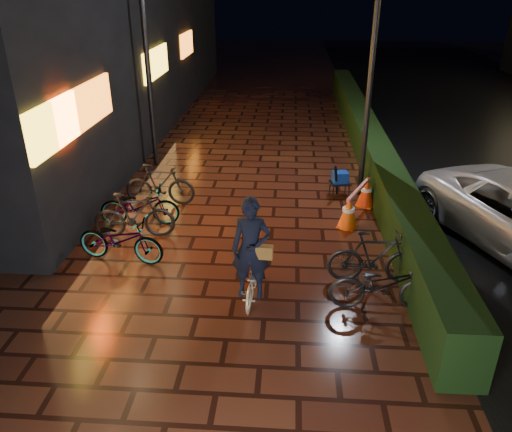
{
  "coord_description": "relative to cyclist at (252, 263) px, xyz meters",
  "views": [
    {
      "loc": [
        0.89,
        -7.19,
        5.06
      ],
      "look_at": [
        0.31,
        1.06,
        1.1
      ],
      "focal_mm": 35.0,
      "sensor_mm": 36.0,
      "label": 1
    }
  ],
  "objects": [
    {
      "name": "cyclist",
      "position": [
        0.0,
        0.0,
        0.0
      ],
      "size": [
        0.71,
        1.37,
        1.92
      ],
      "color": "silver",
      "rests_on": "ground"
    },
    {
      "name": "traffic_barrier",
      "position": [
        2.2,
        3.53,
        -0.36
      ],
      "size": [
        1.06,
        1.72,
        0.71
      ],
      "color": "#FF5C0D",
      "rests_on": "ground"
    },
    {
      "name": "cart_assembly",
      "position": [
        1.86,
        4.65,
        -0.23
      ],
      "size": [
        0.57,
        0.6,
        0.95
      ],
      "color": "black",
      "rests_on": "ground"
    },
    {
      "name": "parked_bikes_storefront",
      "position": [
        -2.66,
        2.42,
        -0.23
      ],
      "size": [
        1.94,
        3.44,
        1.03
      ],
      "color": "black",
      "rests_on": "ground"
    },
    {
      "name": "lamp_post_sf",
      "position": [
        -3.41,
        6.77,
        2.43
      ],
      "size": [
        0.54,
        0.15,
        5.72
      ],
      "color": "black",
      "rests_on": "ground"
    },
    {
      "name": "parked_bikes_hedge",
      "position": [
        2.18,
        0.26,
        -0.23
      ],
      "size": [
        1.78,
        1.38,
        1.03
      ],
      "color": "black",
      "rests_on": "ground"
    },
    {
      "name": "lamp_post_hedge",
      "position": [
        2.43,
        4.92,
        2.12
      ],
      "size": [
        0.49,
        0.24,
        5.16
      ],
      "color": "black",
      "rests_on": "ground"
    },
    {
      "name": "hedge",
      "position": [
        2.99,
        7.99,
        -0.21
      ],
      "size": [
        0.7,
        20.0,
        1.0
      ],
      "primitive_type": "cube",
      "color": "black",
      "rests_on": "ground"
    },
    {
      "name": "ground",
      "position": [
        -0.31,
        -0.01,
        -0.71
      ],
      "size": [
        80.0,
        80.0,
        0.0
      ],
      "primitive_type": "plane",
      "color": "#381911",
      "rests_on": "ground"
    }
  ]
}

